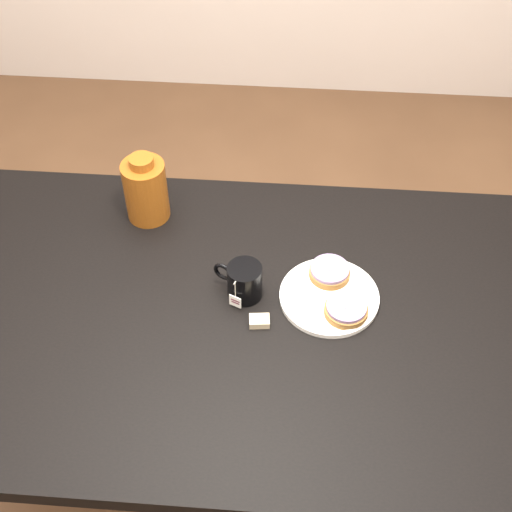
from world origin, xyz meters
name	(u,v)px	position (x,y,z in m)	size (l,w,h in m)	color
ground_plane	(242,466)	(0.00, 0.00, 0.00)	(4.00, 4.00, 0.00)	brown
table	(238,337)	(0.00, 0.00, 0.67)	(1.40, 0.90, 0.75)	black
plate	(329,296)	(0.21, 0.06, 0.76)	(0.23, 0.23, 0.02)	white
bagel_back	(330,272)	(0.21, 0.12, 0.78)	(0.13, 0.13, 0.03)	brown
bagel_front	(346,309)	(0.24, 0.01, 0.78)	(0.13, 0.13, 0.03)	brown
mug	(244,281)	(0.01, 0.06, 0.80)	(0.13, 0.11, 0.09)	black
teabag_pouch	(259,321)	(0.05, -0.02, 0.76)	(0.04, 0.03, 0.02)	#C6B793
bagel_package	(146,190)	(-0.26, 0.31, 0.83)	(0.14, 0.14, 0.19)	#5A290B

